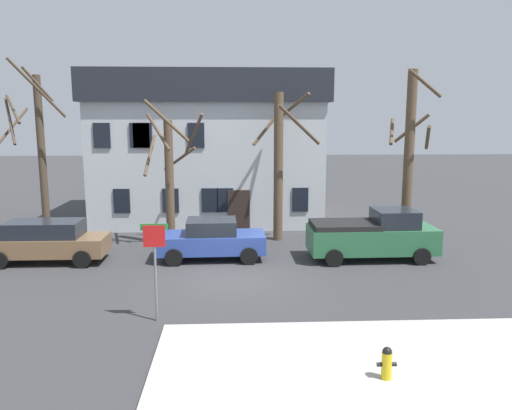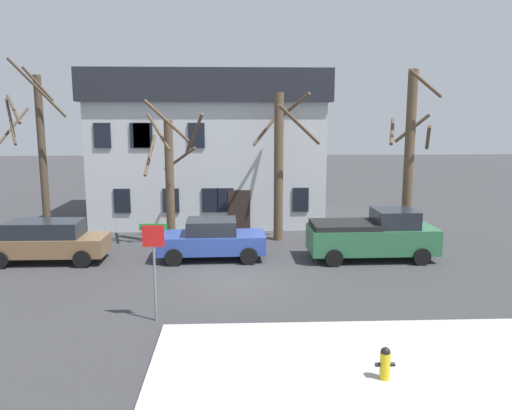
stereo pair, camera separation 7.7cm
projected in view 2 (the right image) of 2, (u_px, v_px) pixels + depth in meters
The scene contains 13 objects.
ground_plane at pixel (230, 279), 17.82m from camera, with size 120.00×120.00×0.00m, color #38383A.
sidewalk_slab at pixel (403, 399), 10.12m from camera, with size 10.64×7.60×0.12m, color #B7B5AD.
building_main at pixel (210, 146), 28.38m from camera, with size 12.39×8.20×8.00m.
tree_bare_near at pixel (39, 151), 22.47m from camera, with size 3.08×3.14×8.09m.
tree_bare_mid at pixel (170, 175), 22.24m from camera, with size 2.62×2.61×6.41m.
tree_bare_far at pixel (280, 162), 23.00m from camera, with size 3.09×3.33×6.79m.
tree_bare_end at pixel (410, 154), 22.30m from camera, with size 2.18×2.19×7.71m.
car_brown_wagon at pixel (47, 241), 19.84m from camera, with size 4.55×1.95×1.66m.
car_blue_sedan at pixel (212, 239), 20.26m from camera, with size 4.30×2.08×1.63m.
pickup_truck_green at pixel (373, 235), 20.23m from camera, with size 5.07×2.21×2.03m.
fire_hydrant at pixel (385, 363), 10.73m from camera, with size 0.42×0.22×0.72m.
street_sign_pole at pixel (154, 253), 13.86m from camera, with size 0.76×0.07×2.79m.
bicycle_leaning at pixel (84, 239), 22.28m from camera, with size 1.64×0.69×1.03m.
Camera 2 is at (0.20, -17.13, 5.64)m, focal length 35.35 mm.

